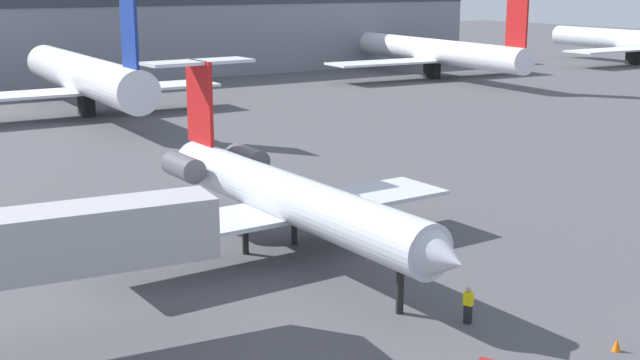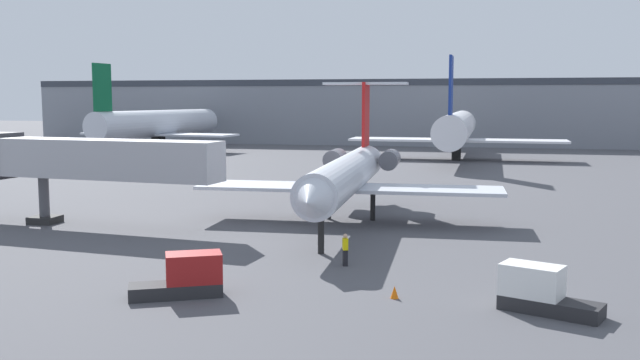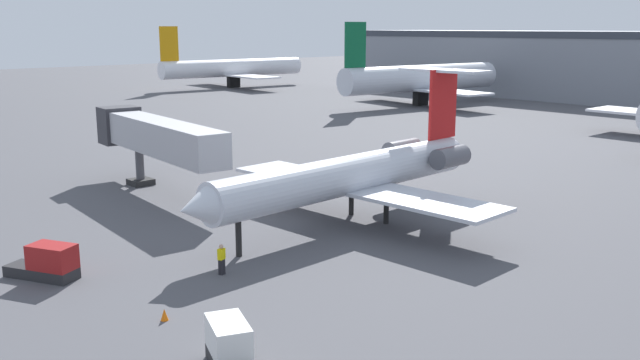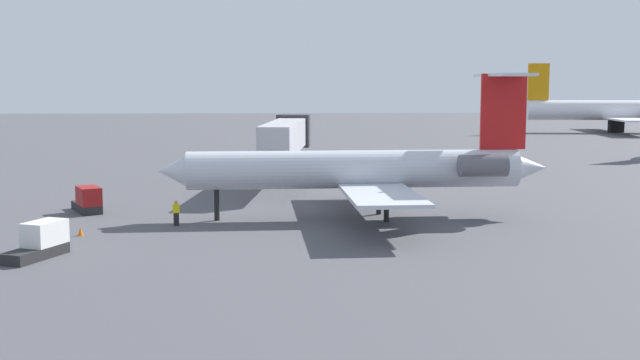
{
  "view_description": "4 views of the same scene",
  "coord_description": "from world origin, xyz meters",
  "px_view_note": "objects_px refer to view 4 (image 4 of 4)",
  "views": [
    {
      "loc": [
        -24.03,
        -38.65,
        14.8
      ],
      "look_at": [
        0.63,
        0.52,
        3.69
      ],
      "focal_mm": 46.91,
      "sensor_mm": 36.0,
      "label": 1
    },
    {
      "loc": [
        6.61,
        -48.05,
        8.6
      ],
      "look_at": [
        -3.4,
        -4.49,
        3.45
      ],
      "focal_mm": 39.52,
      "sensor_mm": 36.0,
      "label": 2
    },
    {
      "loc": [
        29.71,
        -33.4,
        13.06
      ],
      "look_at": [
        -4.88,
        -1.32,
        2.71
      ],
      "focal_mm": 39.35,
      "sensor_mm": 36.0,
      "label": 3
    },
    {
      "loc": [
        51.39,
        -5.98,
        9.25
      ],
      "look_at": [
        -0.8,
        -3.45,
        2.88
      ],
      "focal_mm": 44.35,
      "sensor_mm": 36.0,
      "label": 4
    }
  ],
  "objects_px": {
    "traffic_cone_near": "(80,231)",
    "regional_jet": "(367,168)",
    "jet_bridge": "(286,136)",
    "baggage_tug_lead": "(41,242)",
    "parked_airliner_west_end": "(615,111)",
    "baggage_tug_trailing": "(88,201)",
    "ground_crew_marshaller": "(176,213)"
  },
  "relations": [
    {
      "from": "baggage_tug_lead",
      "to": "baggage_tug_trailing",
      "type": "bearing_deg",
      "value": -175.84
    },
    {
      "from": "regional_jet",
      "to": "parked_airliner_west_end",
      "type": "relative_size",
      "value": 0.79
    },
    {
      "from": "traffic_cone_near",
      "to": "ground_crew_marshaller",
      "type": "bearing_deg",
      "value": 120.74
    },
    {
      "from": "regional_jet",
      "to": "baggage_tug_lead",
      "type": "height_order",
      "value": "regional_jet"
    },
    {
      "from": "regional_jet",
      "to": "baggage_tug_lead",
      "type": "xyz_separation_m",
      "value": [
        11.45,
        -18.84,
        -2.67
      ]
    },
    {
      "from": "jet_bridge",
      "to": "ground_crew_marshaller",
      "type": "bearing_deg",
      "value": -20.38
    },
    {
      "from": "regional_jet",
      "to": "baggage_tug_lead",
      "type": "bearing_deg",
      "value": -58.72
    },
    {
      "from": "regional_jet",
      "to": "jet_bridge",
      "type": "distance_m",
      "value": 18.43
    },
    {
      "from": "parked_airliner_west_end",
      "to": "regional_jet",
      "type": "bearing_deg",
      "value": -31.5
    },
    {
      "from": "jet_bridge",
      "to": "traffic_cone_near",
      "type": "xyz_separation_m",
      "value": [
        23.04,
        -12.78,
        -4.28
      ]
    },
    {
      "from": "jet_bridge",
      "to": "baggage_tug_lead",
      "type": "xyz_separation_m",
      "value": [
        29.02,
        -13.38,
        -3.71
      ]
    },
    {
      "from": "regional_jet",
      "to": "baggage_tug_trailing",
      "type": "relative_size",
      "value": 6.41
    },
    {
      "from": "baggage_tug_trailing",
      "to": "parked_airliner_west_end",
      "type": "height_order",
      "value": "parked_airliner_west_end"
    },
    {
      "from": "regional_jet",
      "to": "jet_bridge",
      "type": "height_order",
      "value": "regional_jet"
    },
    {
      "from": "jet_bridge",
      "to": "baggage_tug_lead",
      "type": "distance_m",
      "value": 32.17
    },
    {
      "from": "traffic_cone_near",
      "to": "regional_jet",
      "type": "bearing_deg",
      "value": 106.69
    },
    {
      "from": "jet_bridge",
      "to": "parked_airliner_west_end",
      "type": "bearing_deg",
      "value": 140.49
    },
    {
      "from": "jet_bridge",
      "to": "traffic_cone_near",
      "type": "relative_size",
      "value": 34.33
    },
    {
      "from": "ground_crew_marshaller",
      "to": "baggage_tug_lead",
      "type": "distance_m",
      "value": 10.99
    },
    {
      "from": "jet_bridge",
      "to": "parked_airliner_west_end",
      "type": "distance_m",
      "value": 99.31
    },
    {
      "from": "baggage_tug_trailing",
      "to": "ground_crew_marshaller",
      "type": "bearing_deg",
      "value": 51.08
    },
    {
      "from": "parked_airliner_west_end",
      "to": "baggage_tug_lead",
      "type": "bearing_deg",
      "value": -35.93
    },
    {
      "from": "baggage_tug_lead",
      "to": "traffic_cone_near",
      "type": "relative_size",
      "value": 7.69
    },
    {
      "from": "regional_jet",
      "to": "ground_crew_marshaller",
      "type": "height_order",
      "value": "regional_jet"
    },
    {
      "from": "jet_bridge",
      "to": "ground_crew_marshaller",
      "type": "height_order",
      "value": "jet_bridge"
    },
    {
      "from": "ground_crew_marshaller",
      "to": "traffic_cone_near",
      "type": "height_order",
      "value": "ground_crew_marshaller"
    },
    {
      "from": "parked_airliner_west_end",
      "to": "traffic_cone_near",
      "type": "bearing_deg",
      "value": -37.31
    },
    {
      "from": "jet_bridge",
      "to": "parked_airliner_west_end",
      "type": "xyz_separation_m",
      "value": [
        -76.62,
        63.18,
        -0.38
      ]
    },
    {
      "from": "jet_bridge",
      "to": "baggage_tug_lead",
      "type": "relative_size",
      "value": 4.46
    },
    {
      "from": "baggage_tug_trailing",
      "to": "traffic_cone_near",
      "type": "distance_m",
      "value": 9.13
    },
    {
      "from": "jet_bridge",
      "to": "parked_airliner_west_end",
      "type": "height_order",
      "value": "parked_airliner_west_end"
    },
    {
      "from": "baggage_tug_lead",
      "to": "baggage_tug_trailing",
      "type": "xyz_separation_m",
      "value": [
        -14.93,
        -1.09,
        0.0
      ]
    }
  ]
}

